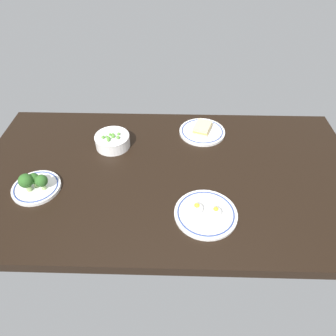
% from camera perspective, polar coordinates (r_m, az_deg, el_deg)
% --- Properties ---
extents(dining_table, '(1.50, 0.82, 0.04)m').
position_cam_1_polar(dining_table, '(1.21, -0.00, -1.40)').
color(dining_table, black).
rests_on(dining_table, ground).
extents(plate_sandwich, '(0.20, 0.20, 0.04)m').
position_cam_1_polar(plate_sandwich, '(1.39, 6.39, 6.91)').
color(plate_sandwich, white).
rests_on(plate_sandwich, dining_table).
extents(plate_broccoli, '(0.17, 0.17, 0.09)m').
position_cam_1_polar(plate_broccoli, '(1.20, -23.55, -2.89)').
color(plate_broccoli, white).
rests_on(plate_broccoli, dining_table).
extents(bowl_peas, '(0.15, 0.15, 0.07)m').
position_cam_1_polar(bowl_peas, '(1.32, -10.30, 5.09)').
color(bowl_peas, white).
rests_on(bowl_peas, dining_table).
extents(plate_eggs, '(0.21, 0.21, 0.04)m').
position_cam_1_polar(plate_eggs, '(1.05, 7.03, -8.30)').
color(plate_eggs, white).
rests_on(plate_eggs, dining_table).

